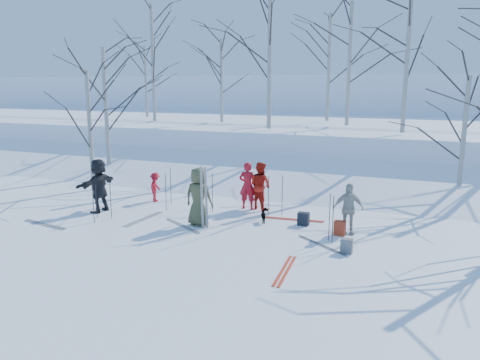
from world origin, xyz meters
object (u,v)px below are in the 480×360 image
at_px(skier_red_north, 247,186).
at_px(skier_cream_east, 348,209).
at_px(backpack_grey, 347,246).
at_px(skier_red_seated, 155,187).
at_px(backpack_red, 340,228).
at_px(skier_redor_behind, 260,186).
at_px(skier_olive_center, 199,197).
at_px(skier_grey_west, 99,185).
at_px(dog, 265,216).
at_px(backpack_dark, 303,219).

xyz_separation_m(skier_red_north, skier_cream_east, (3.72, -1.48, -0.07)).
bearing_deg(backpack_grey, skier_red_seated, 159.91).
bearing_deg(backpack_red, skier_redor_behind, 149.39).
relative_size(skier_olive_center, skier_redor_behind, 1.09).
relative_size(skier_red_north, skier_cream_east, 1.10).
bearing_deg(skier_red_north, skier_redor_behind, -167.53).
relative_size(skier_red_north, skier_grey_west, 0.90).
distance_m(dog, backpack_red, 2.45).
height_order(skier_redor_behind, skier_red_seated, skier_redor_behind).
bearing_deg(skier_redor_behind, backpack_red, 173.68).
bearing_deg(skier_olive_center, skier_red_seated, -36.05).
bearing_deg(skier_grey_west, skier_redor_behind, 120.10).
relative_size(dog, backpack_dark, 1.30).
bearing_deg(skier_red_seated, backpack_red, -114.72).
height_order(skier_red_north, skier_red_seated, skier_red_north).
distance_m(skier_red_seated, skier_grey_west, 2.21).
bearing_deg(backpack_grey, skier_redor_behind, 137.80).
bearing_deg(skier_cream_east, skier_olive_center, 168.55).
bearing_deg(skier_cream_east, skier_grey_west, 162.51).
distance_m(skier_redor_behind, backpack_dark, 2.39).
relative_size(skier_olive_center, skier_cream_east, 1.20).
relative_size(skier_grey_west, backpack_grey, 4.81).
distance_m(skier_red_north, skier_red_seated, 3.56).
bearing_deg(skier_red_north, backpack_grey, 134.86).
height_order(skier_red_north, skier_redor_behind, skier_redor_behind).
xyz_separation_m(skier_red_north, backpack_red, (3.54, -1.70, -0.62)).
bearing_deg(backpack_dark, skier_grey_west, -170.48).
bearing_deg(skier_red_seated, backpack_grey, -123.92).
bearing_deg(dog, skier_olive_center, 5.17).
height_order(skier_cream_east, backpack_dark, skier_cream_east).
distance_m(backpack_red, backpack_dark, 1.34).
relative_size(skier_grey_west, backpack_dark, 4.57).
height_order(skier_olive_center, skier_red_seated, skier_olive_center).
xyz_separation_m(skier_grey_west, backpack_grey, (8.50, -0.80, -0.72)).
bearing_deg(dog, backpack_dark, 163.53).
bearing_deg(skier_olive_center, skier_grey_west, -2.07).
bearing_deg(backpack_grey, skier_grey_west, 174.61).
bearing_deg(dog, skier_red_north, -75.23).
height_order(skier_cream_east, skier_grey_west, skier_grey_west).
xyz_separation_m(skier_red_seated, backpack_red, (7.08, -1.36, -0.33)).
height_order(skier_red_north, skier_grey_west, skier_grey_west).
relative_size(skier_cream_east, backpack_grey, 3.95).
xyz_separation_m(skier_cream_east, backpack_red, (-0.18, -0.22, -0.54)).
distance_m(skier_red_seated, dog, 4.78).
relative_size(skier_grey_west, dog, 3.50).
distance_m(skier_cream_east, skier_grey_west, 8.26).
relative_size(backpack_red, backpack_grey, 1.11).
bearing_deg(backpack_red, backpack_grey, -72.08).
bearing_deg(skier_red_seated, dog, -115.90).
bearing_deg(skier_olive_center, dog, -150.11).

